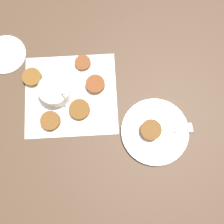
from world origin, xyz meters
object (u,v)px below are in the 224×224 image
at_px(fork, 174,130).
at_px(sauce_bowl, 55,91).
at_px(extra_saucer, 5,54).
at_px(serving_plate, 155,132).
at_px(fritter_on_plate, 151,130).

bearing_deg(fork, sauce_bowl, -31.92).
bearing_deg(sauce_bowl, extra_saucer, -50.51).
bearing_deg(serving_plate, fork, 169.89).
bearing_deg(serving_plate, extra_saucer, -41.56).
distance_m(serving_plate, fork, 0.06).
relative_size(sauce_bowl, serving_plate, 0.51).
bearing_deg(extra_saucer, fork, 141.33).
distance_m(fork, extra_saucer, 0.65).
bearing_deg(sauce_bowl, fork, 148.08).
bearing_deg(extra_saucer, fritter_on_plate, 137.91).
bearing_deg(fork, fritter_on_plate, -12.64).
xyz_separation_m(serving_plate, fritter_on_plate, (0.02, -0.01, 0.02)).
bearing_deg(fritter_on_plate, fork, 167.36).
distance_m(sauce_bowl, extra_saucer, 0.24).
xyz_separation_m(sauce_bowl, fork, (-0.36, 0.22, -0.00)).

